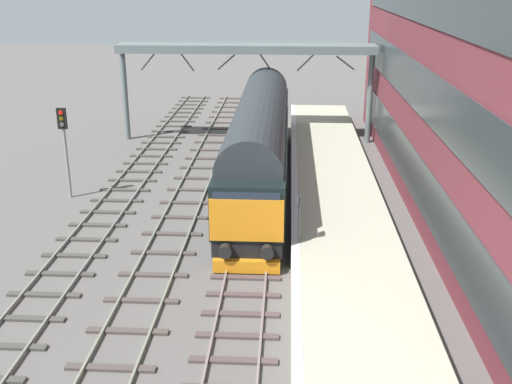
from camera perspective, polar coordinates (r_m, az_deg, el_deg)
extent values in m
plane|color=#5D5957|center=(24.99, -0.38, -4.24)|extent=(140.00, 140.00, 0.00)
cube|color=gray|center=(25.01, -2.03, -4.04)|extent=(0.07, 60.00, 0.15)
cube|color=gray|center=(24.93, 1.27, -4.12)|extent=(0.07, 60.00, 0.15)
cube|color=#4D3F3F|center=(17.51, -2.16, -15.61)|extent=(2.50, 0.26, 0.09)
cube|color=#4D3F3F|center=(18.52, -1.81, -13.41)|extent=(2.50, 0.26, 0.09)
cube|color=#4D3F3F|center=(19.55, -1.50, -11.45)|extent=(2.50, 0.26, 0.09)
cube|color=#4D3F3F|center=(20.60, -1.23, -9.68)|extent=(2.50, 0.26, 0.09)
cube|color=#4D3F3F|center=(21.67, -0.98, -8.09)|extent=(2.50, 0.26, 0.09)
cube|color=#4D3F3F|center=(22.76, -0.76, -6.65)|extent=(2.50, 0.26, 0.09)
cube|color=#4D3F3F|center=(23.86, -0.56, -5.34)|extent=(2.50, 0.26, 0.09)
cube|color=#4D3F3F|center=(24.97, -0.38, -4.14)|extent=(2.50, 0.26, 0.09)
cube|color=#4D3F3F|center=(26.09, -0.22, -3.05)|extent=(2.50, 0.26, 0.09)
cube|color=#4D3F3F|center=(27.22, -0.07, -2.05)|extent=(2.50, 0.26, 0.09)
cube|color=#4D3F3F|center=(28.36, 0.07, -1.13)|extent=(2.50, 0.26, 0.09)
cube|color=#4D3F3F|center=(29.50, 0.19, -0.28)|extent=(2.50, 0.26, 0.09)
cube|color=#4D3F3F|center=(30.66, 0.31, 0.51)|extent=(2.50, 0.26, 0.09)
cube|color=#4D3F3F|center=(31.81, 0.42, 1.24)|extent=(2.50, 0.26, 0.09)
cube|color=#4D3F3F|center=(32.97, 0.52, 1.91)|extent=(2.50, 0.26, 0.09)
cube|color=#4D3F3F|center=(34.14, 0.62, 2.55)|extent=(2.50, 0.26, 0.09)
cube|color=#4D3F3F|center=(35.31, 0.70, 3.14)|extent=(2.50, 0.26, 0.09)
cube|color=#4D3F3F|center=(36.48, 0.79, 3.69)|extent=(2.50, 0.26, 0.09)
cube|color=#4D3F3F|center=(37.66, 0.87, 4.21)|extent=(2.50, 0.26, 0.09)
cube|color=#4D3F3F|center=(38.84, 0.94, 4.69)|extent=(2.50, 0.26, 0.09)
cube|color=#4D3F3F|center=(40.02, 1.01, 5.15)|extent=(2.50, 0.26, 0.09)
cube|color=#4D3F3F|center=(41.21, 1.07, 5.58)|extent=(2.50, 0.26, 0.09)
cube|color=#4D3F3F|center=(42.39, 1.13, 5.99)|extent=(2.50, 0.26, 0.09)
cube|color=#4D3F3F|center=(43.58, 1.19, 6.37)|extent=(2.50, 0.26, 0.09)
cube|color=#4D3F3F|center=(44.77, 1.25, 6.74)|extent=(2.50, 0.26, 0.09)
cube|color=#4D3F3F|center=(45.97, 1.30, 7.08)|extent=(2.50, 0.26, 0.09)
cube|color=#4D3F3F|center=(47.16, 1.35, 7.41)|extent=(2.50, 0.26, 0.09)
cube|color=#4D3F3F|center=(48.36, 1.40, 7.72)|extent=(2.50, 0.26, 0.09)
cube|color=#4D3F3F|center=(49.55, 1.44, 8.02)|extent=(2.50, 0.26, 0.09)
cube|color=#4D3F3F|center=(50.75, 1.48, 8.30)|extent=(2.50, 0.26, 0.09)
cube|color=#4D3F3F|center=(51.95, 1.53, 8.57)|extent=(2.50, 0.26, 0.09)
cube|color=#4D3F3F|center=(53.15, 1.57, 8.83)|extent=(2.50, 0.26, 0.09)
cube|color=gray|center=(25.51, -9.52, -3.82)|extent=(0.07, 60.00, 0.15)
cube|color=gray|center=(25.24, -6.33, -3.93)|extent=(0.07, 60.00, 0.15)
cube|color=#4B413D|center=(17.68, -13.56, -15.84)|extent=(2.50, 0.26, 0.09)
cube|color=#4B413D|center=(19.12, -12.03, -12.71)|extent=(2.50, 0.26, 0.09)
cube|color=#4B413D|center=(20.62, -10.75, -10.03)|extent=(2.50, 0.26, 0.09)
cube|color=#4B413D|center=(22.17, -9.67, -7.71)|extent=(2.50, 0.26, 0.09)
cube|color=#4B413D|center=(23.76, -8.74, -5.70)|extent=(2.50, 0.26, 0.09)
cube|color=#4B413D|center=(25.38, -7.93, -3.94)|extent=(2.50, 0.26, 0.09)
cube|color=#4B413D|center=(27.02, -7.22, -2.39)|extent=(2.50, 0.26, 0.09)
cube|color=#4B413D|center=(28.68, -6.59, -1.02)|extent=(2.50, 0.26, 0.09)
cube|color=#4B413D|center=(30.37, -6.04, 0.20)|extent=(2.50, 0.26, 0.09)
cube|color=#4B413D|center=(32.06, -5.54, 1.29)|extent=(2.50, 0.26, 0.09)
cube|color=#4B413D|center=(33.77, -5.09, 2.27)|extent=(2.50, 0.26, 0.09)
cube|color=#4B413D|center=(35.49, -4.69, 3.16)|extent=(2.50, 0.26, 0.09)
cube|color=#4B413D|center=(37.22, -4.32, 3.96)|extent=(2.50, 0.26, 0.09)
cube|color=#4B413D|center=(38.96, -3.99, 4.69)|extent=(2.50, 0.26, 0.09)
cube|color=#4B413D|center=(40.70, -3.68, 5.36)|extent=(2.50, 0.26, 0.09)
cube|color=#4B413D|center=(42.46, -3.40, 5.98)|extent=(2.50, 0.26, 0.09)
cube|color=#4B413D|center=(44.21, -3.13, 6.54)|extent=(2.50, 0.26, 0.09)
cube|color=#4B413D|center=(45.97, -2.89, 7.06)|extent=(2.50, 0.26, 0.09)
cube|color=#4B413D|center=(47.74, -2.67, 7.55)|extent=(2.50, 0.26, 0.09)
cube|color=#4B413D|center=(49.51, -2.46, 8.00)|extent=(2.50, 0.26, 0.09)
cube|color=#4B413D|center=(51.28, -2.27, 8.41)|extent=(2.50, 0.26, 0.09)
cube|color=#4B413D|center=(53.06, -2.08, 8.80)|extent=(2.50, 0.26, 0.09)
cube|color=gray|center=(26.43, -16.66, -3.56)|extent=(0.07, 60.00, 0.15)
cube|color=gray|center=(25.99, -13.67, -3.68)|extent=(0.07, 60.00, 0.15)
cube|color=#44413B|center=(19.48, -22.64, -13.29)|extent=(2.50, 0.26, 0.09)
cube|color=#44413B|center=(20.62, -20.89, -11.10)|extent=(2.50, 0.26, 0.09)
cube|color=#44413B|center=(21.81, -19.35, -9.13)|extent=(2.50, 0.26, 0.09)
cube|color=#44413B|center=(23.03, -17.98, -7.36)|extent=(2.50, 0.26, 0.09)
cube|color=#44413B|center=(24.28, -16.77, -5.78)|extent=(2.50, 0.26, 0.09)
cube|color=#44413B|center=(25.56, -15.68, -4.34)|extent=(2.50, 0.26, 0.09)
cube|color=#44413B|center=(26.87, -14.70, -3.04)|extent=(2.50, 0.26, 0.09)
cube|color=#44413B|center=(28.19, -13.81, -1.87)|extent=(2.50, 0.26, 0.09)
cube|color=#44413B|center=(29.53, -13.00, -0.79)|extent=(2.50, 0.26, 0.09)
cube|color=#44413B|center=(30.88, -12.27, 0.18)|extent=(2.50, 0.26, 0.09)
cube|color=#44413B|center=(32.25, -11.59, 1.08)|extent=(2.50, 0.26, 0.09)
cube|color=#44413B|center=(33.63, -10.97, 1.90)|extent=(2.50, 0.26, 0.09)
cube|color=#44413B|center=(35.02, -10.40, 2.66)|extent=(2.50, 0.26, 0.09)
cube|color=#44413B|center=(36.41, -9.87, 3.36)|extent=(2.50, 0.26, 0.09)
cube|color=#44413B|center=(37.82, -9.39, 4.01)|extent=(2.50, 0.26, 0.09)
cube|color=#44413B|center=(39.23, -8.93, 4.61)|extent=(2.50, 0.26, 0.09)
cube|color=#44413B|center=(40.65, -8.51, 5.16)|extent=(2.50, 0.26, 0.09)
cube|color=#44413B|center=(42.07, -8.11, 5.68)|extent=(2.50, 0.26, 0.09)
cube|color=#44413B|center=(43.50, -7.74, 6.17)|extent=(2.50, 0.26, 0.09)
cube|color=#44413B|center=(44.94, -7.39, 6.63)|extent=(2.50, 0.26, 0.09)
cube|color=#44413B|center=(46.37, -7.07, 7.05)|extent=(2.50, 0.26, 0.09)
cube|color=#44413B|center=(47.82, -6.76, 7.45)|extent=(2.50, 0.26, 0.09)
cube|color=#44413B|center=(49.26, -6.47, 7.83)|extent=(2.50, 0.26, 0.09)
cube|color=#44413B|center=(50.71, -6.19, 8.18)|extent=(2.50, 0.26, 0.09)
cube|color=#44413B|center=(52.16, -5.94, 8.52)|extent=(2.50, 0.26, 0.09)
cube|color=#44413B|center=(53.62, -5.69, 8.84)|extent=(2.50, 0.26, 0.09)
cube|color=#B7B59B|center=(24.84, 7.94, -3.33)|extent=(4.00, 44.00, 1.00)
cube|color=white|center=(24.56, 3.69, -2.18)|extent=(0.30, 44.00, 0.01)
cube|color=brown|center=(27.47, 21.07, 16.27)|extent=(5.01, 36.36, 18.17)
cube|color=#323A3B|center=(28.04, 14.36, 2.21)|extent=(0.06, 33.45, 2.03)
cube|color=#323A3B|center=(27.20, 15.01, 9.52)|extent=(0.06, 33.45, 2.03)
cube|color=black|center=(30.92, 0.36, 2.19)|extent=(2.56, 19.52, 0.60)
cube|color=black|center=(30.54, 0.37, 4.61)|extent=(2.70, 19.52, 2.10)
cylinder|color=#2A3135|center=(30.24, 0.37, 6.86)|extent=(2.56, 17.96, 2.57)
cube|color=orange|center=(21.31, -0.91, -2.72)|extent=(2.65, 0.08, 1.58)
cube|color=#232D3D|center=(21.06, -0.92, -0.87)|extent=(2.38, 0.04, 0.64)
cube|color=#232D3D|center=(30.43, 2.96, 5.11)|extent=(0.04, 13.66, 0.44)
cylinder|color=black|center=(21.63, -2.93, -5.58)|extent=(0.48, 0.35, 0.48)
cylinder|color=black|center=(21.53, 1.07, -5.68)|extent=(0.48, 0.35, 0.48)
cube|color=orange|center=(21.98, -0.90, -6.96)|extent=(2.43, 0.36, 0.47)
cylinder|color=black|center=(23.62, -0.58, -4.34)|extent=(1.64, 1.04, 1.04)
cylinder|color=black|center=(24.62, -0.41, -3.30)|extent=(1.64, 1.04, 1.04)
cylinder|color=black|center=(25.64, -0.26, -2.33)|extent=(1.64, 1.04, 1.04)
cylinder|color=black|center=(36.50, 0.80, 4.47)|extent=(1.64, 1.04, 1.04)
cylinder|color=black|center=(37.56, 0.87, 4.91)|extent=(1.64, 1.04, 1.04)
cylinder|color=black|center=(38.62, 0.94, 5.33)|extent=(1.64, 1.04, 1.04)
cylinder|color=gray|center=(30.03, -17.46, 3.47)|extent=(0.14, 0.14, 4.40)
cube|color=black|center=(29.56, -17.84, 6.61)|extent=(0.44, 0.10, 0.99)
cylinder|color=red|center=(29.45, -17.94, 7.14)|extent=(0.20, 0.06, 0.20)
cylinder|color=#53470A|center=(29.51, -17.88, 6.61)|extent=(0.20, 0.06, 0.20)
cylinder|color=#50504E|center=(29.57, -17.82, 6.09)|extent=(0.20, 0.06, 0.20)
cylinder|color=slate|center=(21.87, 4.09, -2.51)|extent=(0.08, 0.08, 1.78)
cube|color=black|center=(21.61, 4.06, -0.77)|extent=(0.05, 0.44, 0.36)
cube|color=white|center=(21.61, 3.99, -0.77)|extent=(0.01, 0.20, 0.24)
cylinder|color=slate|center=(40.16, -12.24, 8.81)|extent=(0.36, 0.36, 5.63)
cylinder|color=slate|center=(39.09, 10.67, 8.62)|extent=(0.36, 0.36, 5.63)
cube|color=slate|center=(38.39, -0.96, 13.39)|extent=(15.99, 2.00, 0.50)
cylinder|color=slate|center=(39.41, -10.13, 12.01)|extent=(1.00, 0.10, 1.12)
cylinder|color=slate|center=(38.93, -6.52, 12.09)|extent=(0.91, 0.10, 1.19)
cylinder|color=slate|center=(38.60, -2.82, 12.13)|extent=(1.13, 0.10, 0.99)
cylinder|color=slate|center=(38.43, 0.92, 12.12)|extent=(0.89, 0.10, 1.20)
cylinder|color=slate|center=(38.41, 4.68, 12.05)|extent=(1.06, 0.10, 1.06)
cylinder|color=slate|center=(38.55, 8.42, 11.94)|extent=(1.19, 0.10, 0.90)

